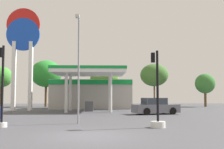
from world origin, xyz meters
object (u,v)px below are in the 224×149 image
(car_2, at_px, (155,107))
(tree_3, at_px, (154,75))
(traffic_signal_0, at_px, (2,98))
(tree_0, at_px, (1,77))
(tree_4, at_px, (205,84))
(corner_streetlamp, at_px, (78,60))
(station_pole_sign, at_px, (23,45))
(tree_1, at_px, (46,74))
(tree_2, at_px, (104,79))
(traffic_signal_1, at_px, (157,109))

(car_2, distance_m, tree_3, 18.00)
(traffic_signal_0, xyz_separation_m, tree_3, (14.11, 27.33, 3.29))
(tree_0, xyz_separation_m, tree_3, (24.27, -0.85, 0.31))
(tree_4, bearing_deg, tree_3, 167.45)
(traffic_signal_0, height_order, corner_streetlamp, corner_streetlamp)
(station_pole_sign, xyz_separation_m, tree_1, (0.81, 9.93, -2.66))
(traffic_signal_0, bearing_deg, tree_2, 77.70)
(car_2, bearing_deg, tree_2, 104.66)
(car_2, distance_m, tree_2, 19.10)
(car_2, bearing_deg, tree_4, 55.38)
(tree_3, bearing_deg, tree_0, 177.99)
(station_pole_sign, height_order, tree_2, station_pole_sign)
(traffic_signal_1, xyz_separation_m, tree_3, (5.14, 27.84, 3.91))
(traffic_signal_0, bearing_deg, traffic_signal_1, -3.28)
(tree_1, xyz_separation_m, tree_3, (16.86, 0.88, -0.09))
(traffic_signal_1, distance_m, tree_0, 34.67)
(car_2, distance_m, tree_1, 21.72)
(station_pole_sign, height_order, tree_4, station_pole_sign)
(tree_0, bearing_deg, traffic_signal_0, -70.16)
(station_pole_sign, xyz_separation_m, tree_4, (25.20, 9.13, -4.17))
(tree_3, bearing_deg, traffic_signal_0, -117.30)
(station_pole_sign, bearing_deg, tree_4, 19.93)
(tree_1, bearing_deg, tree_2, 11.51)
(station_pole_sign, bearing_deg, tree_3, 31.45)
(car_2, distance_m, corner_streetlamp, 11.34)
(tree_1, bearing_deg, tree_4, -1.87)
(tree_1, xyz_separation_m, tree_2, (8.92, 1.82, -0.67))
(tree_3, height_order, corner_streetlamp, corner_streetlamp)
(tree_0, height_order, tree_2, tree_0)
(tree_0, distance_m, tree_1, 7.62)
(tree_3, bearing_deg, car_2, -100.52)
(tree_0, bearing_deg, tree_2, 0.30)
(tree_0, bearing_deg, car_2, -40.58)
(tree_0, bearing_deg, station_pole_sign, -60.49)
(tree_4, bearing_deg, tree_0, 175.46)
(station_pole_sign, height_order, traffic_signal_0, station_pole_sign)
(tree_1, distance_m, tree_2, 9.13)
(traffic_signal_1, height_order, tree_2, tree_2)
(car_2, height_order, corner_streetlamp, corner_streetlamp)
(tree_1, height_order, tree_4, tree_1)
(traffic_signal_1, height_order, corner_streetlamp, corner_streetlamp)
(car_2, bearing_deg, station_pole_sign, 156.17)
(traffic_signal_0, xyz_separation_m, tree_1, (-2.76, 26.45, 3.38))
(car_2, xyz_separation_m, traffic_signal_0, (-10.91, -10.13, 0.95))
(car_2, height_order, tree_2, tree_2)
(tree_2, height_order, tree_3, tree_3)
(station_pole_sign, distance_m, car_2, 17.30)
(station_pole_sign, height_order, traffic_signal_1, station_pole_sign)
(corner_streetlamp, bearing_deg, tree_1, 105.78)
(car_2, relative_size, tree_4, 0.92)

